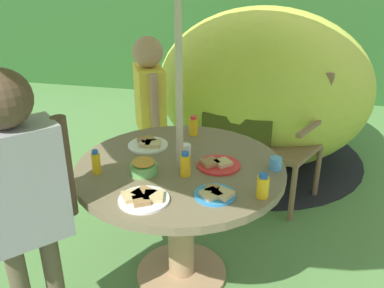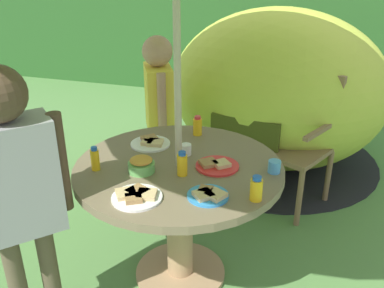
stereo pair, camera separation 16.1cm
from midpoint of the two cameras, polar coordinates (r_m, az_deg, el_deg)
name	(u,v)px [view 2 (the right image)]	position (r m, az deg, el deg)	size (l,w,h in m)	color
ground_plane	(180,275)	(2.64, 0.25, -17.34)	(10.00, 10.00, 0.02)	#548442
hedge_backdrop	(271,27)	(5.78, 11.44, 15.23)	(9.00, 0.70, 1.71)	#285623
garden_table	(179,193)	(2.30, 0.27, -6.72)	(1.10, 1.10, 0.73)	tan
wooden_chair	(295,131)	(3.21, 15.23, 1.74)	(0.69, 0.65, 0.99)	brown
dome_tent	(277,89)	(3.77, 12.64, 7.27)	(2.18, 2.18, 1.35)	#B2C63F
child_in_yellow_shirt	(159,99)	(3.03, -2.97, 6.06)	(0.31, 0.38, 1.24)	#3F3F47
child_in_grey_shirt	(14,179)	(1.91, -20.73, -4.55)	(0.39, 0.39, 1.37)	brown
snack_bowl	(141,165)	(2.14, -4.74, -2.85)	(0.14, 0.14, 0.08)	#66B259
plate_front_edge	(216,165)	(2.20, 5.42, -2.90)	(0.23, 0.23, 0.03)	red
plate_center_front	(151,143)	(2.44, -3.73, 0.14)	(0.23, 0.23, 0.03)	white
plate_far_right	(136,196)	(1.93, -5.14, -7.05)	(0.23, 0.23, 0.03)	white
plate_near_right	(208,195)	(1.93, 4.61, -6.91)	(0.19, 0.19, 0.03)	#338CD8
juice_bottle_near_left	(198,126)	(2.56, 2.55, 2.41)	(0.06, 0.06, 0.12)	yellow
juice_bottle_far_left	(182,164)	(2.09, 0.87, -2.78)	(0.05, 0.05, 0.13)	yellow
juice_bottle_center_back	(256,189)	(1.92, 11.08, -6.04)	(0.06, 0.06, 0.12)	yellow
juice_bottle_mid_left	(95,159)	(2.18, -10.93, -2.06)	(0.04, 0.04, 0.13)	yellow
cup_near	(274,167)	(2.18, 13.16, -3.03)	(0.06, 0.06, 0.06)	#4C99D8
cup_far	(186,149)	(2.31, 1.14, -0.77)	(0.06, 0.06, 0.06)	white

